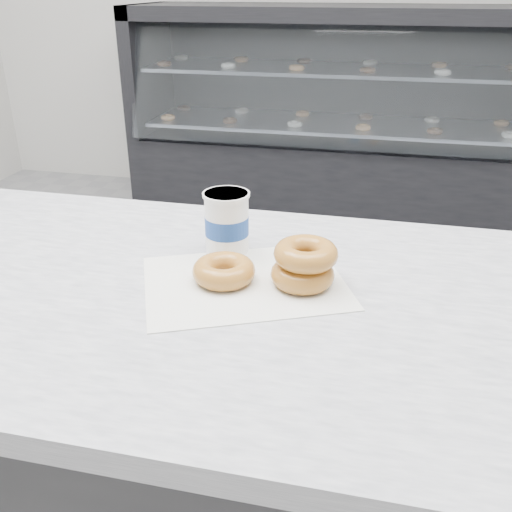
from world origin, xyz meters
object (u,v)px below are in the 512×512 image
(donut_stack, at_px, (304,264))
(coffee_cup, at_px, (227,222))
(donut_single, at_px, (224,271))
(counter, at_px, (187,476))
(display_case, at_px, (331,138))

(donut_stack, xyz_separation_m, coffee_cup, (-0.16, 0.10, 0.02))
(donut_single, relative_size, donut_stack, 0.83)
(counter, bearing_deg, donut_stack, 13.06)
(display_case, bearing_deg, donut_single, -88.27)
(coffee_cup, bearing_deg, donut_single, -64.50)
(coffee_cup, bearing_deg, donut_stack, -19.46)
(donut_single, xyz_separation_m, coffee_cup, (-0.03, 0.12, 0.04))
(display_case, distance_m, donut_single, 2.72)
(coffee_cup, bearing_deg, counter, -96.62)
(donut_single, relative_size, coffee_cup, 0.92)
(donut_single, height_order, donut_stack, donut_stack)
(counter, distance_m, donut_stack, 0.54)
(display_case, relative_size, coffee_cup, 20.25)
(counter, relative_size, donut_single, 27.92)
(donut_single, xyz_separation_m, donut_stack, (0.14, 0.02, 0.02))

